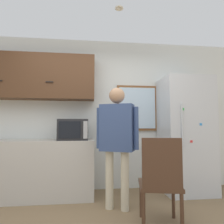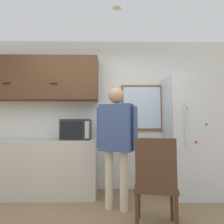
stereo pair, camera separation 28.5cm
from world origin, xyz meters
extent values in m
cube|color=silver|center=(0.00, 1.78, 1.35)|extent=(6.00, 0.06, 2.70)
cube|color=#BCB7AD|center=(-1.08, 1.44, 0.45)|extent=(2.25, 0.62, 0.90)
cube|color=#51331E|center=(-1.08, 1.59, 1.95)|extent=(2.25, 0.32, 0.76)
cube|color=black|center=(-0.68, 1.42, 1.83)|extent=(0.12, 0.01, 0.01)
cube|color=#232326|center=(-0.28, 1.37, 1.06)|extent=(0.46, 0.41, 0.33)
cube|color=black|center=(-0.32, 1.16, 1.06)|extent=(0.32, 0.01, 0.26)
cube|color=#B2B2B2|center=(-0.09, 1.16, 1.06)|extent=(0.06, 0.01, 0.26)
cylinder|color=beige|center=(0.25, 0.91, 0.39)|extent=(0.11, 0.11, 0.77)
cylinder|color=beige|center=(0.45, 0.82, 0.39)|extent=(0.11, 0.11, 0.77)
cube|color=#384C7A|center=(0.35, 0.86, 1.09)|extent=(0.50, 0.38, 0.64)
sphere|color=tan|center=(0.35, 0.86, 1.54)|extent=(0.22, 0.22, 0.22)
cylinder|color=#384C7A|center=(0.10, 0.97, 1.09)|extent=(0.07, 0.07, 0.57)
cylinder|color=#384C7A|center=(0.59, 0.76, 1.09)|extent=(0.07, 0.07, 0.57)
cube|color=silver|center=(1.61, 1.41, 0.97)|extent=(0.80, 0.66, 1.95)
cylinder|color=silver|center=(1.39, 1.06, 1.13)|extent=(0.02, 0.02, 0.68)
cube|color=green|center=(1.41, 1.07, 1.38)|extent=(0.04, 0.01, 0.04)
cube|color=red|center=(1.54, 1.07, 0.88)|extent=(0.04, 0.01, 0.04)
cube|color=#338CDB|center=(1.70, 1.07, 1.14)|extent=(0.04, 0.01, 0.04)
cube|color=#472D1E|center=(0.76, 0.38, 0.44)|extent=(0.53, 0.53, 0.04)
cylinder|color=#472D1E|center=(0.99, 0.53, 0.21)|extent=(0.04, 0.04, 0.42)
cylinder|color=#472D1E|center=(0.61, 0.61, 0.21)|extent=(0.04, 0.04, 0.42)
cylinder|color=#472D1E|center=(0.92, 0.15, 0.21)|extent=(0.04, 0.04, 0.42)
cylinder|color=#472D1E|center=(0.53, 0.22, 0.21)|extent=(0.04, 0.04, 0.42)
cube|color=#472D1E|center=(0.72, 0.18, 0.73)|extent=(0.42, 0.12, 0.53)
cube|color=brown|center=(0.85, 1.74, 1.45)|extent=(0.76, 0.04, 0.84)
cube|color=silver|center=(0.85, 1.72, 1.45)|extent=(0.68, 0.01, 0.76)
cylinder|color=white|center=(0.35, 0.64, 2.68)|extent=(0.11, 0.11, 0.01)
camera|label=1|loc=(-0.04, -1.87, 1.11)|focal=32.00mm
camera|label=2|loc=(0.25, -1.89, 1.11)|focal=32.00mm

